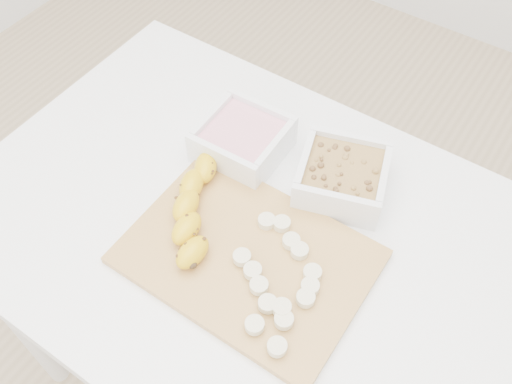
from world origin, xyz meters
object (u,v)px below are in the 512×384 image
Objects in this scene: bowl_granola at (342,176)px; banana at (194,210)px; bowl_yogurt at (243,139)px; table at (247,253)px; cutting_board at (248,257)px.

bowl_granola is 0.26m from banana.
bowl_granola is at bearing 7.42° from bowl_yogurt.
table is at bearing -53.36° from bowl_yogurt.
table is 4.36× the size of banana.
banana is at bearing -82.56° from bowl_yogurt.
bowl_yogurt reaches higher than cutting_board.
bowl_granola is at bearing 58.74° from table.
bowl_granola is at bearing 30.82° from banana.
banana is at bearing -150.02° from table.
bowl_yogurt is at bearing -172.58° from bowl_granola.
bowl_yogurt is 0.82× the size of bowl_granola.
bowl_granola is 0.48× the size of cutting_board.
banana reaches higher than cutting_board.
bowl_yogurt is 0.67× the size of banana.
table is at bearing -121.26° from bowl_granola.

